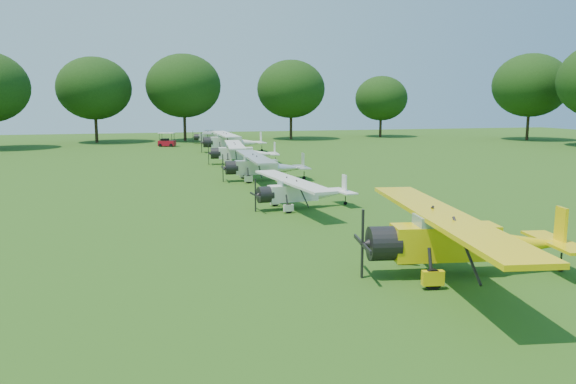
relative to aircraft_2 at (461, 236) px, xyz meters
name	(u,v)px	position (x,y,z in m)	size (l,w,h in m)	color
ground	(311,211)	(-1.55, 12.36, -1.39)	(160.00, 160.00, 0.00)	#214E13
tree_belt	(373,63)	(2.03, 12.53, 6.63)	(137.36, 130.27, 14.52)	black
aircraft_2	(461,236)	(0.00, 0.00, 0.00)	(7.67, 12.15, 2.39)	yellow
aircraft_3	(300,190)	(-1.94, 13.17, -0.33)	(5.82, 9.26, 1.82)	white
aircraft_4	(263,165)	(-1.56, 24.63, -0.18)	(6.61, 10.52, 2.08)	silver
aircraft_5	(241,151)	(-1.13, 36.09, -0.16)	(6.79, 10.80, 2.12)	white
aircraft_6	(231,140)	(0.01, 49.02, 0.00)	(7.57, 12.02, 2.38)	white
aircraft_7	(212,136)	(-0.45, 62.86, -0.33)	(5.85, 9.26, 1.82)	silver
golf_cart	(167,142)	(-6.93, 59.03, -0.79)	(2.42, 1.93, 1.82)	#A10B1B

